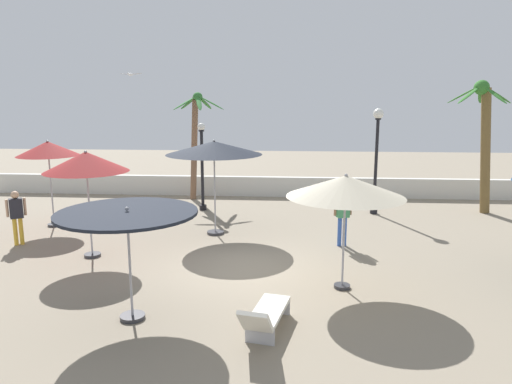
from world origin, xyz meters
TOP-DOWN VIEW (x-y plane):
  - ground_plane at (0.00, 0.00)m, footprint 56.00×56.00m
  - boundary_wall at (0.00, 9.48)m, footprint 25.20×0.30m
  - patio_umbrella_0 at (-7.04, 3.82)m, footprint 2.05×2.05m
  - patio_umbrella_1 at (-4.41, 0.77)m, footprint 2.27×2.27m
  - patio_umbrella_2 at (-2.03, -2.92)m, footprint 2.72×2.72m
  - patio_umbrella_3 at (2.34, -1.01)m, footprint 2.67×2.67m
  - patio_umbrella_5 at (-1.33, 3.28)m, footprint 3.06×3.06m
  - palm_tree_0 at (-2.98, 8.60)m, footprint 2.09×2.18m
  - palm_tree_1 at (8.31, 6.93)m, footprint 2.28×2.29m
  - lamp_post_0 at (-2.34, 6.58)m, footprint 0.29×0.29m
  - lamp_post_1 at (4.29, 6.47)m, footprint 0.38×0.38m
  - lounge_chair_1 at (0.67, -3.35)m, footprint 0.92×1.96m
  - guest_0 at (-7.05, 1.65)m, footprint 0.48×0.40m
  - guest_1 at (2.66, 2.28)m, footprint 0.54×0.33m
  - seagull_0 at (-6.33, 10.50)m, footprint 1.11×0.46m

SIDE VIEW (x-z plane):
  - ground_plane at x=0.00m, z-range 0.00..0.00m
  - lounge_chair_1 at x=0.67m, z-range -0.03..0.80m
  - boundary_wall at x=0.00m, z-range 0.00..0.88m
  - guest_0 at x=-7.05m, z-range 0.17..1.83m
  - guest_1 at x=2.66m, z-range 0.19..1.94m
  - lamp_post_0 at x=-2.34m, z-range 0.13..3.55m
  - patio_umbrella_2 at x=-2.03m, z-range 0.93..3.24m
  - patio_umbrella_3 at x=2.34m, z-range 1.06..3.76m
  - lamp_post_1 at x=4.29m, z-range 0.52..4.50m
  - patio_umbrella_1 at x=-4.41m, z-range 1.16..4.14m
  - patio_umbrella_0 at x=-7.04m, z-range 1.18..4.15m
  - patio_umbrella_5 at x=-1.33m, z-range 1.26..4.33m
  - palm_tree_0 at x=-2.98m, z-range 0.57..5.16m
  - palm_tree_1 at x=8.31m, z-range 0.55..5.56m
  - seagull_0 at x=-6.33m, z-range 5.35..5.49m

